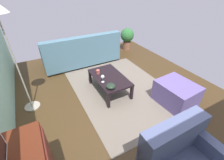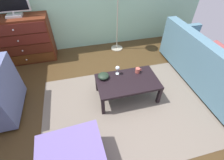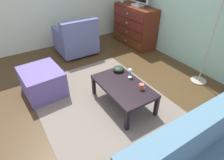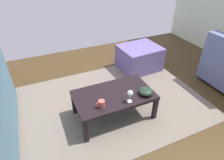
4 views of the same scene
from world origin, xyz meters
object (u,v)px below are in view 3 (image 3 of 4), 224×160
object	(u,v)px
bowl_decorative	(119,69)
ottoman	(43,82)
wine_glass	(130,71)
coffee_table	(123,87)
dresser	(134,26)
mug	(142,87)
armchair	(77,40)

from	to	relation	value
bowl_decorative	ottoman	world-z (taller)	bowl_decorative
wine_glass	coffee_table	bearing A→B (deg)	-60.70
dresser	bowl_decorative	world-z (taller)	dresser
dresser	mug	size ratio (longest dim) A/B	10.42
armchair	ottoman	bearing A→B (deg)	-45.26
coffee_table	mug	world-z (taller)	mug
coffee_table	ottoman	world-z (taller)	ottoman
mug	ottoman	size ratio (longest dim) A/B	0.16
wine_glass	armchair	world-z (taller)	armchair
wine_glass	armchair	xyz separation A→B (m)	(-1.92, -0.06, -0.14)
coffee_table	bowl_decorative	distance (m)	0.40
dresser	ottoman	xyz separation A→B (m)	(0.83, -2.55, -0.25)
bowl_decorative	coffee_table	bearing A→B (deg)	-23.70
dresser	bowl_decorative	xyz separation A→B (m)	(1.42, -1.44, -0.07)
armchair	bowl_decorative	bearing A→B (deg)	0.62
mug	wine_glass	bearing A→B (deg)	171.94
dresser	wine_glass	xyz separation A→B (m)	(1.66, -1.39, 0.01)
mug	ottoman	world-z (taller)	mug
ottoman	mug	bearing A→B (deg)	43.45
wine_glass	bowl_decorative	bearing A→B (deg)	-169.61
wine_glass	armchair	distance (m)	1.93
dresser	mug	bearing A→B (deg)	-35.65
dresser	armchair	size ratio (longest dim) A/B	1.43
mug	ottoman	distance (m)	1.63
coffee_table	wine_glass	size ratio (longest dim) A/B	6.29
bowl_decorative	armchair	world-z (taller)	armchair
bowl_decorative	armchair	xyz separation A→B (m)	(-1.67, -0.02, -0.07)
coffee_table	ottoman	xyz separation A→B (m)	(-0.95, -0.96, -0.10)
wine_glass	ottoman	world-z (taller)	wine_glass
dresser	ottoman	size ratio (longest dim) A/B	1.70
dresser	armchair	bearing A→B (deg)	-99.98
coffee_table	ottoman	bearing A→B (deg)	-134.75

